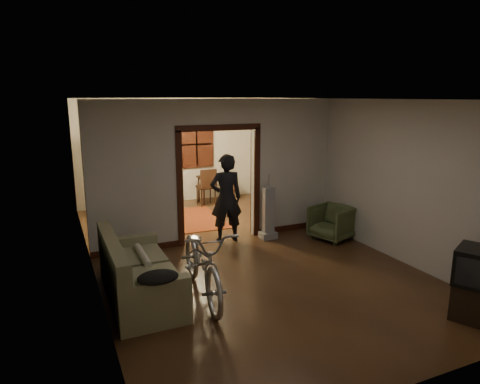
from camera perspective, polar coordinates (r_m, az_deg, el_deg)
floor at (r=8.12m, az=-0.87°, el=-7.86°), size 5.00×8.50×0.01m
ceiling at (r=7.60m, az=-0.94°, el=12.31°), size 5.00×8.50×0.01m
wall_back at (r=11.72m, az=-9.14°, el=5.42°), size 5.00×0.02×2.80m
wall_left at (r=7.16m, az=-19.63°, el=0.25°), size 0.02×8.50×2.80m
wall_right at (r=9.01m, az=13.90°, el=3.05°), size 0.02×8.50×2.80m
partition_wall at (r=8.43m, az=-2.91°, el=2.76°), size 5.00×0.14×2.80m
door_casing at (r=8.48m, az=-2.89°, el=0.76°), size 1.74×0.20×2.32m
far_window at (r=11.87m, az=-5.83°, el=6.33°), size 0.98×0.06×1.28m
chandelier at (r=9.96m, az=-6.67°, el=9.73°), size 0.24×0.24×0.24m
light_switch at (r=8.81m, az=3.66°, el=2.20°), size 0.08×0.01×0.12m
sofa at (r=6.33m, az=-13.19°, el=-9.81°), size 0.91×2.02×0.93m
rolled_paper at (r=6.60m, az=-12.87°, el=-8.23°), size 0.11×0.85×0.11m
jacket at (r=5.43m, az=-10.89°, el=-11.09°), size 0.51×0.38×0.15m
bicycle at (r=6.24m, az=-5.01°, el=-9.09°), size 0.90×2.12×1.08m
armchair at (r=8.87m, az=12.14°, el=-4.01°), size 0.96×0.94×0.69m
tv_stand at (r=6.51m, az=28.68°, el=-12.64°), size 0.68×0.66×0.47m
crt_tv at (r=6.33m, az=29.14°, el=-8.68°), size 0.72×0.70×0.48m
vacuum at (r=8.69m, az=3.80°, el=-2.80°), size 0.39×0.35×1.07m
person at (r=8.44m, az=-1.87°, el=-0.82°), size 0.69×0.50×1.76m
oriental_rug at (r=10.16m, az=-7.00°, el=-3.66°), size 1.60×2.09×0.02m
locker at (r=11.17m, az=-14.74°, el=2.60°), size 1.09×0.79×1.95m
globe at (r=11.04m, az=-15.02°, el=7.53°), size 0.30×0.30×0.30m
desk at (r=11.70m, az=-3.16°, el=0.37°), size 1.01×0.63×0.72m
desk_chair at (r=11.36m, az=-4.56°, el=0.68°), size 0.53×0.53×0.99m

